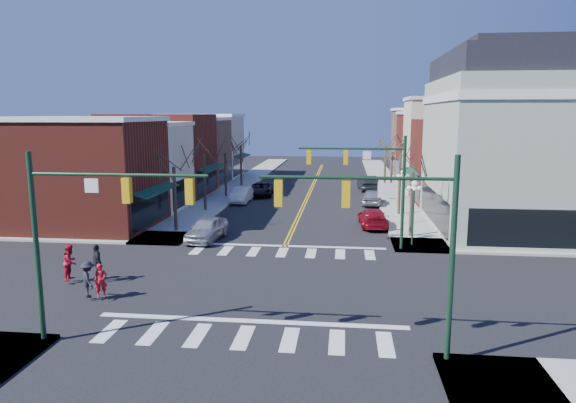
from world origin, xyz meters
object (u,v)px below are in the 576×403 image
(car_right_mid, at_px, (372,197))
(lamppost_corner, at_px, (414,202))
(lamppost_midblock, at_px, (403,188))
(pedestrian_red_a, at_px, (101,281))
(victorian_corner, at_px, (522,140))
(car_left_mid, at_px, (241,195))
(pedestrian_dark_b, at_px, (88,279))
(car_left_near, at_px, (207,229))
(car_right_far, at_px, (368,183))
(pedestrian_red_b, at_px, (70,262))
(car_right_near, at_px, (373,218))
(car_left_far, at_px, (261,189))
(pedestrian_dark_a, at_px, (97,262))

(car_right_mid, bearing_deg, lamppost_corner, 101.19)
(lamppost_midblock, bearing_deg, pedestrian_red_a, -130.85)
(victorian_corner, bearing_deg, lamppost_midblock, 176.55)
(car_left_mid, relative_size, car_right_mid, 1.01)
(victorian_corner, distance_m, pedestrian_red_a, 30.05)
(pedestrian_dark_b, bearing_deg, car_right_mid, -68.00)
(victorian_corner, height_order, car_left_near, victorian_corner)
(car_right_far, height_order, pedestrian_dark_b, pedestrian_dark_b)
(car_left_mid, bearing_deg, car_left_near, -85.80)
(victorian_corner, height_order, lamppost_corner, victorian_corner)
(car_right_far, distance_m, pedestrian_red_a, 38.82)
(lamppost_corner, bearing_deg, pedestrian_red_b, -153.17)
(lamppost_corner, bearing_deg, car_right_near, 110.90)
(lamppost_midblock, height_order, car_left_far, lamppost_midblock)
(pedestrian_dark_a, bearing_deg, car_right_far, 122.27)
(car_right_far, xyz_separation_m, pedestrian_dark_a, (-15.08, -33.91, 0.23))
(lamppost_corner, relative_size, pedestrian_dark_a, 2.35)
(car_left_far, xyz_separation_m, car_right_near, (10.90, -13.90, 0.00))
(car_right_mid, bearing_deg, pedestrian_red_b, 60.96)
(lamppost_corner, height_order, car_left_near, lamppost_corner)
(lamppost_corner, distance_m, car_left_near, 13.86)
(car_right_near, bearing_deg, pedestrian_dark_a, 41.43)
(car_left_far, bearing_deg, pedestrian_dark_b, -99.38)
(car_left_far, distance_m, car_right_mid, 12.08)
(lamppost_corner, bearing_deg, pedestrian_dark_b, -144.39)
(pedestrian_red_a, bearing_deg, car_left_near, 54.88)
(pedestrian_dark_a, bearing_deg, car_left_near, 127.32)
(car_left_mid, bearing_deg, lamppost_midblock, -30.28)
(victorian_corner, relative_size, car_right_near, 2.94)
(car_right_near, bearing_deg, car_right_far, -95.11)
(victorian_corner, xyz_separation_m, car_left_far, (-21.41, 13.70, -5.95))
(car_right_far, relative_size, pedestrian_red_b, 2.76)
(car_left_near, bearing_deg, lamppost_midblock, 30.50)
(lamppost_midblock, relative_size, pedestrian_dark_a, 2.35)
(car_left_mid, relative_size, pedestrian_red_b, 2.39)
(car_right_far, xyz_separation_m, pedestrian_dark_b, (-14.27, -36.41, 0.16))
(car_right_mid, xyz_separation_m, car_right_far, (0.00, 9.42, 0.09))
(lamppost_corner, height_order, car_left_far, lamppost_corner)
(car_left_near, height_order, car_right_mid, car_left_near)
(car_right_near, height_order, car_right_mid, car_right_mid)
(car_right_far, bearing_deg, pedestrian_red_a, 63.80)
(car_left_near, relative_size, car_left_far, 0.92)
(car_right_near, bearing_deg, pedestrian_red_a, 48.51)
(car_right_near, relative_size, pedestrian_dark_b, 2.83)
(victorian_corner, bearing_deg, pedestrian_dark_a, -149.20)
(pedestrian_red_b, bearing_deg, pedestrian_dark_a, -86.00)
(victorian_corner, xyz_separation_m, pedestrian_red_b, (-26.50, -15.21, -5.58))
(pedestrian_dark_b, bearing_deg, car_right_far, -61.53)
(lamppost_corner, height_order, car_left_mid, lamppost_corner)
(pedestrian_red_b, bearing_deg, car_right_near, -51.11)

